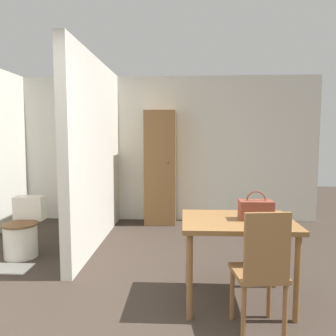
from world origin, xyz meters
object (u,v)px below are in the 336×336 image
Objects in this scene: wooden_chair at (261,269)px; toilet at (23,232)px; wooden_cabinet at (160,168)px; dining_table at (237,230)px; handbag at (256,210)px.

wooden_chair is 1.35× the size of toilet.
wooden_chair is at bearing -72.87° from wooden_cabinet.
dining_table is 3.35× the size of handbag.
wooden_chair is at bearing -30.88° from toilet.
wooden_cabinet reaches higher than toilet.
wooden_chair is (0.10, -0.49, -0.15)m from dining_table.
wooden_chair reaches higher than toilet.
wooden_cabinet reaches higher than wooden_chair.
wooden_chair is 3.29m from wooden_cabinet.
wooden_cabinet is at bearing 100.45° from wooden_chair.
handbag is at bearing -68.72° from wooden_cabinet.
handbag reaches higher than wooden_chair.
toilet is at bearing 157.04° from dining_table.
handbag is (2.62, -1.04, 0.55)m from toilet.
handbag reaches higher than toilet.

